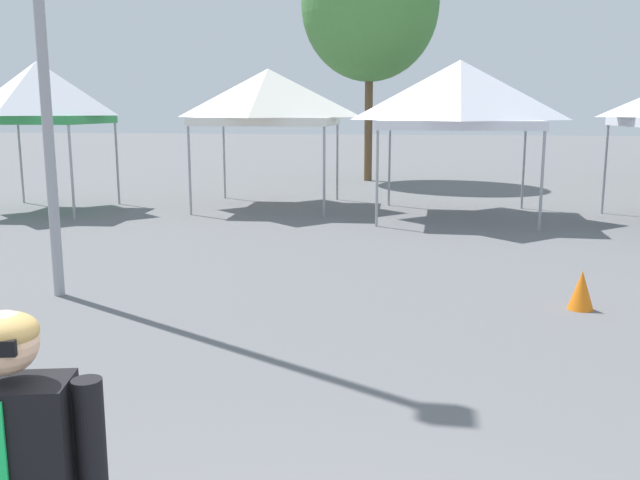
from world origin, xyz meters
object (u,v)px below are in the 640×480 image
(canopy_tent_behind_right, at_px, (268,97))
(traffic_cone_lot_center, at_px, (581,290))
(canopy_tent_far_right, at_px, (459,95))
(tree_behind_tents_center, at_px, (370,4))
(canopy_tent_left_of_center, at_px, (39,93))

(canopy_tent_behind_right, distance_m, traffic_cone_lot_center, 10.76)
(canopy_tent_far_right, bearing_deg, tree_behind_tents_center, 108.55)
(canopy_tent_far_right, xyz_separation_m, tree_behind_tents_center, (-2.75, 8.18, 3.20))
(canopy_tent_behind_right, distance_m, canopy_tent_far_right, 4.81)
(tree_behind_tents_center, height_order, traffic_cone_lot_center, tree_behind_tents_center)
(canopy_tent_left_of_center, height_order, canopy_tent_behind_right, canopy_tent_left_of_center)
(canopy_tent_behind_right, xyz_separation_m, tree_behind_tents_center, (1.95, 7.16, 3.22))
(tree_behind_tents_center, bearing_deg, canopy_tent_behind_right, -105.25)
(canopy_tent_behind_right, distance_m, tree_behind_tents_center, 8.09)
(canopy_tent_behind_right, bearing_deg, tree_behind_tents_center, 74.75)
(tree_behind_tents_center, distance_m, traffic_cone_lot_center, 17.25)
(canopy_tent_left_of_center, relative_size, canopy_tent_far_right, 1.00)
(traffic_cone_lot_center, bearing_deg, canopy_tent_behind_right, 124.73)
(canopy_tent_left_of_center, relative_size, traffic_cone_lot_center, 7.27)
(canopy_tent_left_of_center, xyz_separation_m, traffic_cone_lot_center, (11.31, -7.06, -2.64))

